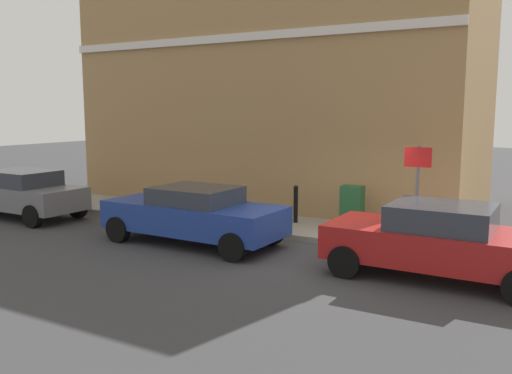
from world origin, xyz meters
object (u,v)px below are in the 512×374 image
car_red (439,240)px  utility_cabinet (352,210)px  street_sign (417,181)px  car_grey (20,193)px  bollard_far_kerb (218,203)px  bollard_near_cabinet (296,203)px  car_blue (194,214)px

car_red → utility_cabinet: size_ratio=3.66×
street_sign → car_grey: bearing=98.2°
car_grey → bollard_far_kerb: bearing=-164.3°
car_grey → street_sign: street_sign is taller
bollard_far_kerb → car_grey: bearing=105.1°
utility_cabinet → bollard_far_kerb: utility_cabinet is taller
bollard_far_kerb → street_sign: size_ratio=0.45×
bollard_near_cabinet → street_sign: 3.84m
car_red → car_blue: bearing=1.6°
utility_cabinet → bollard_near_cabinet: utility_cabinet is taller
car_grey → bollard_far_kerb: 6.31m
car_grey → utility_cabinet: car_grey is taller
utility_cabinet → street_sign: street_sign is taller
car_grey → car_red: bearing=-179.0°
car_red → utility_cabinet: car_red is taller
car_blue → car_grey: car_grey is taller
street_sign → car_red: bearing=-152.5°
bollard_far_kerb → car_blue: bearing=-165.6°
car_red → car_blue: size_ratio=0.93×
car_red → car_grey: size_ratio=0.97×
utility_cabinet → bollard_near_cabinet: bearing=86.6°
car_red → bollard_near_cabinet: car_red is taller
car_red → bollard_near_cabinet: (2.73, 4.36, -0.05)m
car_grey → utility_cabinet: (2.70, -9.54, -0.07)m
car_red → street_sign: size_ratio=1.83×
car_red → street_sign: 1.99m
utility_cabinet → bollard_far_kerb: bearing=107.1°
car_red → car_grey: (-0.07, 12.24, -0.00)m
car_red → car_grey: car_red is taller
car_red → bollard_near_cabinet: size_ratio=4.05×
bollard_near_cabinet → street_sign: (-1.16, -3.54, 0.96)m
car_grey → bollard_near_cabinet: bearing=-159.8°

